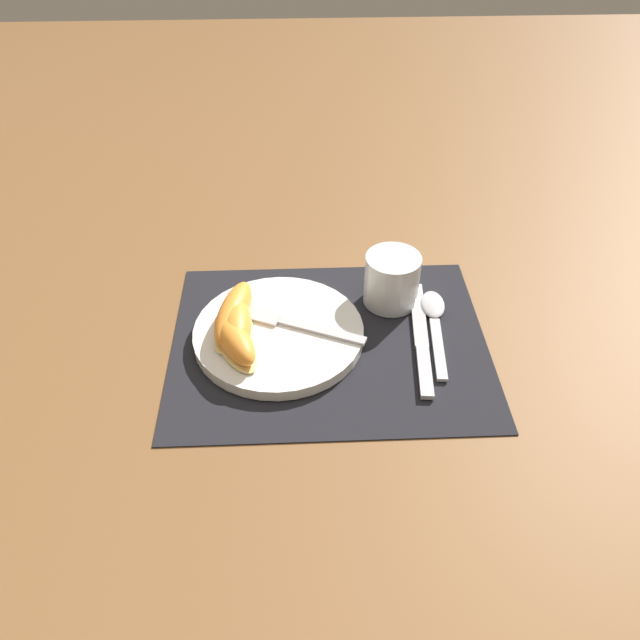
% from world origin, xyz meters
% --- Properties ---
extents(ground_plane, '(3.00, 3.00, 0.00)m').
position_xyz_m(ground_plane, '(0.00, 0.00, 0.00)').
color(ground_plane, brown).
extents(placemat, '(0.43, 0.34, 0.00)m').
position_xyz_m(placemat, '(0.00, 0.00, 0.00)').
color(placemat, black).
rests_on(placemat, ground_plane).
extents(plate, '(0.23, 0.23, 0.02)m').
position_xyz_m(plate, '(-0.07, 0.01, 0.01)').
color(plate, white).
rests_on(plate, placemat).
extents(juice_glass, '(0.08, 0.08, 0.08)m').
position_xyz_m(juice_glass, '(0.09, 0.08, 0.04)').
color(juice_glass, silver).
rests_on(juice_glass, placemat).
extents(knife, '(0.04, 0.23, 0.01)m').
position_xyz_m(knife, '(0.12, -0.01, 0.01)').
color(knife, '#BCBCC1').
rests_on(knife, placemat).
extents(spoon, '(0.04, 0.18, 0.01)m').
position_xyz_m(spoon, '(0.15, 0.04, 0.01)').
color(spoon, '#BCBCC1').
rests_on(spoon, placemat).
extents(fork, '(0.19, 0.10, 0.00)m').
position_xyz_m(fork, '(-0.06, 0.02, 0.02)').
color(fork, '#BCBCC1').
rests_on(fork, plate).
extents(citrus_wedge_0, '(0.07, 0.14, 0.04)m').
position_xyz_m(citrus_wedge_0, '(-0.13, 0.02, 0.04)').
color(citrus_wedge_0, '#F4DB84').
rests_on(citrus_wedge_0, plate).
extents(citrus_wedge_1, '(0.05, 0.12, 0.04)m').
position_xyz_m(citrus_wedge_1, '(-0.12, 0.00, 0.04)').
color(citrus_wedge_1, '#F4DB84').
rests_on(citrus_wedge_1, plate).
extents(citrus_wedge_2, '(0.08, 0.11, 0.04)m').
position_xyz_m(citrus_wedge_2, '(-0.12, -0.03, 0.04)').
color(citrus_wedge_2, '#F4DB84').
rests_on(citrus_wedge_2, plate).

